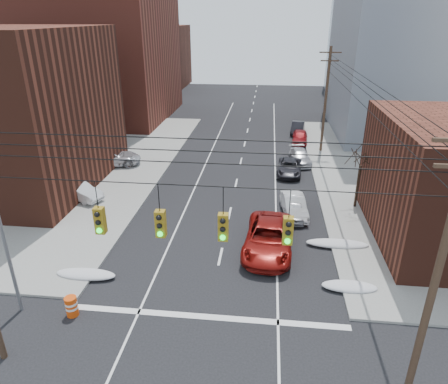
% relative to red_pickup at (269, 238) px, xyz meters
% --- Properties ---
extents(building_brick_tall, '(24.00, 20.00, 30.00)m').
position_rel_red_pickup_xyz_m(building_brick_tall, '(-26.95, 34.91, 14.10)').
color(building_brick_tall, maroon).
rests_on(building_brick_tall, ground).
extents(building_brick_far, '(22.00, 18.00, 12.00)m').
position_rel_red_pickup_xyz_m(building_brick_far, '(-28.95, 60.91, 5.10)').
color(building_brick_far, '#471F15').
rests_on(building_brick_far, ground).
extents(building_office, '(22.00, 20.00, 25.00)m').
position_rel_red_pickup_xyz_m(building_office, '(19.05, 30.91, 11.60)').
color(building_office, gray).
rests_on(building_office, ground).
extents(building_glass, '(20.00, 18.00, 22.00)m').
position_rel_red_pickup_xyz_m(building_glass, '(21.05, 56.91, 10.10)').
color(building_glass, gray).
rests_on(building_glass, ground).
extents(utility_pole_right, '(2.20, 0.28, 11.00)m').
position_rel_red_pickup_xyz_m(utility_pole_right, '(5.55, -10.09, 4.89)').
color(utility_pole_right, '#473323').
rests_on(utility_pole_right, ground).
extents(utility_pole_far, '(2.20, 0.28, 11.00)m').
position_rel_red_pickup_xyz_m(utility_pole_far, '(5.55, 20.91, 4.89)').
color(utility_pole_far, '#473323').
rests_on(utility_pole_far, ground).
extents(traffic_signals, '(17.00, 0.42, 2.02)m').
position_rel_red_pickup_xyz_m(traffic_signals, '(-2.86, -10.12, 6.27)').
color(traffic_signals, black).
rests_on(traffic_signals, ground).
extents(bare_tree, '(2.09, 2.20, 4.93)m').
position_rel_red_pickup_xyz_m(bare_tree, '(6.63, 6.91, 1.43)').
color(bare_tree, black).
rests_on(bare_tree, ground).
extents(snow_nw, '(3.50, 1.08, 0.42)m').
position_rel_red_pickup_xyz_m(snow_nw, '(-10.35, -4.09, -0.69)').
color(snow_nw, silver).
rests_on(snow_nw, ground).
extents(snow_ne, '(3.00, 1.08, 0.42)m').
position_rel_red_pickup_xyz_m(snow_ne, '(4.45, -3.59, -0.69)').
color(snow_ne, silver).
rests_on(snow_ne, ground).
extents(snow_east_far, '(4.00, 1.08, 0.42)m').
position_rel_red_pickup_xyz_m(snow_east_far, '(4.45, 0.91, -0.69)').
color(snow_east_far, silver).
rests_on(snow_east_far, ground).
extents(red_pickup, '(3.42, 6.64, 1.79)m').
position_rel_red_pickup_xyz_m(red_pickup, '(0.00, 0.00, 0.00)').
color(red_pickup, maroon).
rests_on(red_pickup, ground).
extents(parked_car_a, '(1.79, 4.02, 1.34)m').
position_rel_red_pickup_xyz_m(parked_car_a, '(1.85, 4.89, -0.22)').
color(parked_car_a, '#BABBC0').
rests_on(parked_car_a, ground).
extents(parked_car_b, '(2.03, 4.52, 1.44)m').
position_rel_red_pickup_xyz_m(parked_car_b, '(1.85, 5.27, -0.18)').
color(parked_car_b, silver).
rests_on(parked_car_b, ground).
extents(parked_car_c, '(2.59, 4.92, 1.32)m').
position_rel_red_pickup_xyz_m(parked_car_c, '(1.85, 13.72, -0.23)').
color(parked_car_c, black).
rests_on(parked_car_c, ground).
extents(parked_car_d, '(2.34, 4.78, 1.34)m').
position_rel_red_pickup_xyz_m(parked_car_d, '(3.02, 16.95, -0.23)').
color(parked_car_d, '#BABBC0').
rests_on(parked_car_d, ground).
extents(parked_car_e, '(2.10, 4.45, 1.47)m').
position_rel_red_pickup_xyz_m(parked_car_e, '(3.45, 24.02, -0.16)').
color(parked_car_e, maroon).
rests_on(parked_car_e, ground).
extents(parked_car_f, '(2.08, 4.53, 1.44)m').
position_rel_red_pickup_xyz_m(parked_car_f, '(3.45, 28.27, -0.17)').
color(parked_car_f, black).
rests_on(parked_car_f, ground).
extents(lot_car_a, '(4.40, 2.91, 1.37)m').
position_rel_red_pickup_xyz_m(lot_car_a, '(-15.24, 5.83, -0.06)').
color(lot_car_a, silver).
rests_on(lot_car_a, sidewalk_nw).
extents(lot_car_b, '(6.01, 4.01, 1.53)m').
position_rel_red_pickup_xyz_m(lot_car_b, '(-15.51, 13.86, 0.02)').
color(lot_car_b, silver).
rests_on(lot_car_b, sidewalk_nw).
extents(lot_car_c, '(4.26, 1.80, 1.23)m').
position_rel_red_pickup_xyz_m(lot_car_c, '(-19.27, 9.93, -0.13)').
color(lot_car_c, black).
rests_on(lot_car_c, sidewalk_nw).
extents(lot_car_d, '(4.67, 3.27, 1.48)m').
position_rel_red_pickup_xyz_m(lot_car_d, '(-19.87, 14.80, -0.01)').
color(lot_car_d, '#B6B5BB').
rests_on(lot_car_d, sidewalk_nw).
extents(construction_barrel, '(0.77, 0.77, 1.06)m').
position_rel_red_pickup_xyz_m(construction_barrel, '(-9.67, -7.18, -0.35)').
color(construction_barrel, '#D9430B').
rests_on(construction_barrel, ground).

